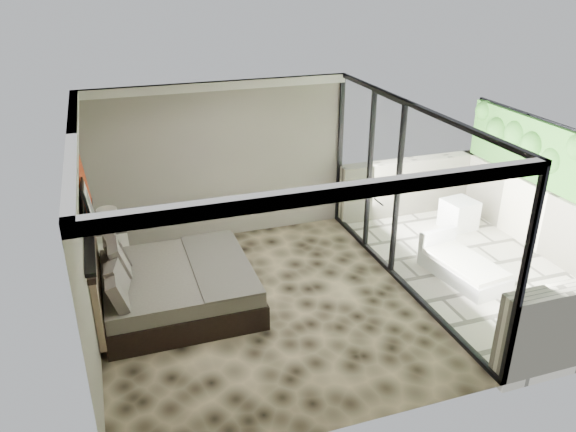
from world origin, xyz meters
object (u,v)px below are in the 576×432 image
object	(u,v)px
bed	(171,285)
ottoman	(459,214)
table_lamp	(108,221)
lounger	(462,267)
nightstand	(112,256)

from	to	relation	value
bed	ottoman	world-z (taller)	bed
table_lamp	lounger	bearing A→B (deg)	-20.43
nightstand	ottoman	world-z (taller)	nightstand
table_lamp	ottoman	bearing A→B (deg)	-3.36
table_lamp	lounger	xyz separation A→B (m)	(5.20, -1.94, -0.72)
bed	nightstand	world-z (taller)	bed
bed	lounger	world-z (taller)	bed
table_lamp	ottoman	distance (m)	6.25
bed	nightstand	size ratio (longest dim) A/B	3.85
table_lamp	lounger	distance (m)	5.60
nightstand	table_lamp	bearing A→B (deg)	32.58
bed	nightstand	xyz separation A→B (m)	(-0.76, 1.31, -0.07)
nightstand	bed	bearing A→B (deg)	-59.45
nightstand	table_lamp	xyz separation A→B (m)	(0.02, 0.01, 0.60)
nightstand	table_lamp	world-z (taller)	table_lamp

